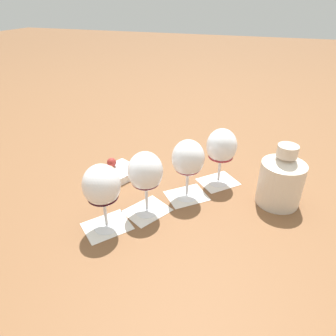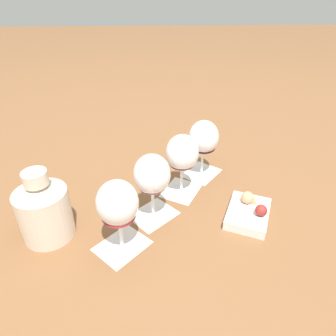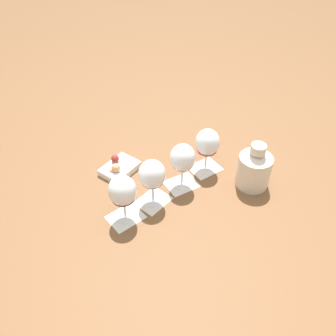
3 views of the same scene
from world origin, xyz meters
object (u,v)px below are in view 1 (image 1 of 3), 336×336
at_px(wine_glass_2, 145,174).
at_px(wine_glass_1, 188,161).
at_px(wine_glass_3, 102,188).
at_px(snack_dish, 115,173).
at_px(wine_glass_0, 221,148).
at_px(ceramic_vase, 281,179).

bearing_deg(wine_glass_2, wine_glass_1, -128.65).
height_order(wine_glass_3, snack_dish, wine_glass_3).
distance_m(wine_glass_2, snack_dish, 0.23).
relative_size(wine_glass_0, wine_glass_3, 1.00).
distance_m(wine_glass_2, ceramic_vase, 0.37).
xyz_separation_m(wine_glass_0, ceramic_vase, (-0.18, 0.05, -0.04)).
bearing_deg(wine_glass_0, wine_glass_2, 53.44).
height_order(wine_glass_1, wine_glass_2, same).
distance_m(wine_glass_0, ceramic_vase, 0.19).
height_order(wine_glass_2, wine_glass_3, same).
bearing_deg(wine_glass_0, snack_dish, 14.94).
relative_size(wine_glass_3, ceramic_vase, 0.99).
bearing_deg(snack_dish, wine_glass_3, 112.83).
xyz_separation_m(wine_glass_3, snack_dish, (0.09, -0.22, -0.10)).
bearing_deg(wine_glass_1, wine_glass_3, 51.55).
bearing_deg(wine_glass_2, wine_glass_0, -126.56).
bearing_deg(wine_glass_2, wine_glass_3, 51.77).
bearing_deg(ceramic_vase, snack_dish, 4.20).
relative_size(wine_glass_1, snack_dish, 1.06).
relative_size(wine_glass_1, ceramic_vase, 0.99).
bearing_deg(wine_glass_0, wine_glass_1, 55.59).
height_order(wine_glass_0, wine_glass_1, same).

